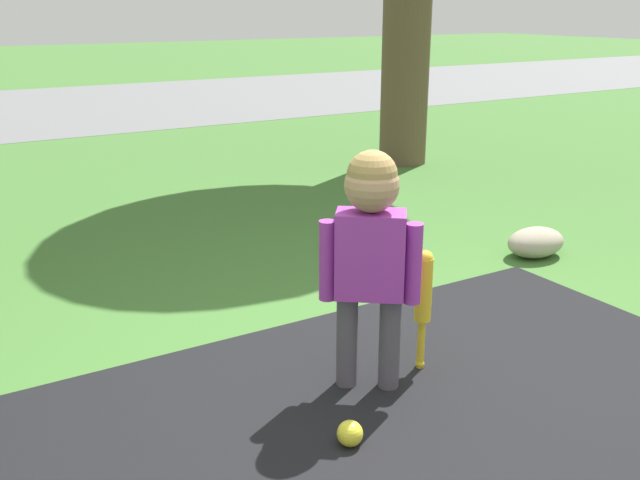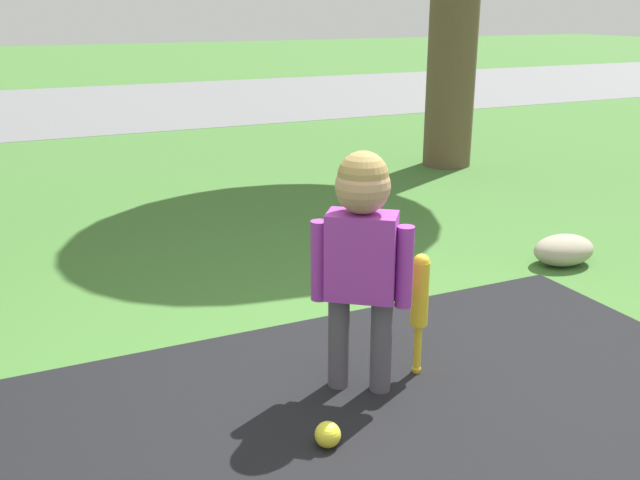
{
  "view_description": "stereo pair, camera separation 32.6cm",
  "coord_description": "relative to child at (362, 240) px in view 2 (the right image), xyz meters",
  "views": [
    {
      "loc": [
        -1.62,
        -1.98,
        1.58
      ],
      "look_at": [
        -0.02,
        0.67,
        0.56
      ],
      "focal_mm": 40.0,
      "sensor_mm": 36.0,
      "label": 1
    },
    {
      "loc": [
        -1.33,
        -2.13,
        1.58
      ],
      "look_at": [
        -0.02,
        0.67,
        0.56
      ],
      "focal_mm": 40.0,
      "sensor_mm": 36.0,
      "label": 2
    }
  ],
  "objects": [
    {
      "name": "street_strip",
      "position": [
        0.02,
        9.9,
        -0.67
      ],
      "size": [
        40.0,
        6.0,
        0.01
      ],
      "color": "slate",
      "rests_on": "ground"
    },
    {
      "name": "edging_rock",
      "position": [
        1.91,
        0.82,
        -0.58
      ],
      "size": [
        0.42,
        0.29,
        0.19
      ],
      "color": "#9E937F",
      "rests_on": "ground"
    },
    {
      "name": "sports_ball",
      "position": [
        -0.31,
        -0.33,
        -0.62
      ],
      "size": [
        0.1,
        0.1,
        0.1
      ],
      "color": "yellow",
      "rests_on": "ground"
    },
    {
      "name": "baseball_bat",
      "position": [
        0.3,
        0.01,
        -0.31
      ],
      "size": [
        0.08,
        0.08,
        0.57
      ],
      "color": "yellow",
      "rests_on": "ground"
    },
    {
      "name": "ground_plane",
      "position": [
        0.02,
        -0.27,
        -0.67
      ],
      "size": [
        60.0,
        60.0,
        0.0
      ],
      "primitive_type": "plane",
      "color": "#3D6B2D"
    },
    {
      "name": "child",
      "position": [
        0.0,
        0.0,
        0.0
      ],
      "size": [
        0.35,
        0.3,
        1.04
      ],
      "rotation": [
        0.0,
        0.0,
        -0.65
      ],
      "color": "#4C4751",
      "rests_on": "ground"
    }
  ]
}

